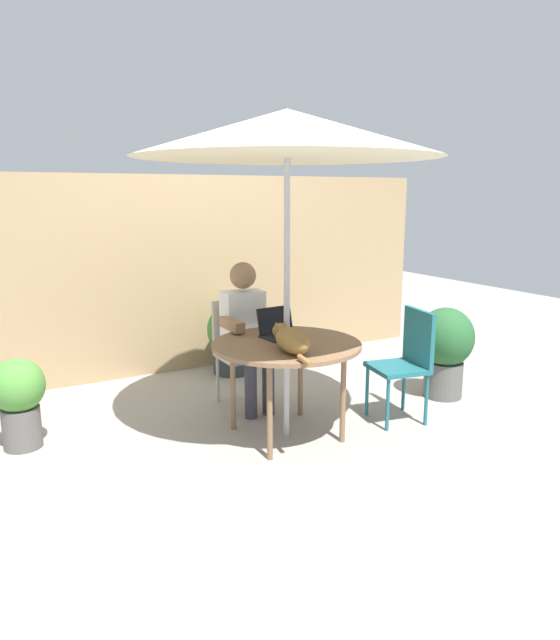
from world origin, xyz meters
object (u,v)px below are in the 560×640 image
(patio_umbrella, at_px, (287,134))
(person_seated, at_px, (247,328))
(potted_plant_by_chair, at_px, (19,397))
(potted_plant_corner, at_px, (232,336))
(cat, at_px, (291,340))
(chair_empty, at_px, (407,356))
(potted_plant_near_fence, at_px, (445,347))
(chair_occupied, at_px, (239,343))
(laptop, at_px, (279,328))
(patio_table, at_px, (287,350))

(patio_umbrella, xyz_separation_m, person_seated, (0.00, 0.67, -1.48))
(person_seated, height_order, potted_plant_by_chair, person_seated)
(potted_plant_by_chair, xyz_separation_m, potted_plant_corner, (2.05, 0.89, 0.00))
(patio_umbrella, distance_m, cat, 1.40)
(chair_empty, bearing_deg, potted_plant_near_fence, 20.70)
(chair_occupied, height_order, laptop, laptop)
(patio_umbrella, relative_size, chair_empty, 2.62)
(chair_empty, xyz_separation_m, person_seated, (-1.00, 0.85, 0.17))
(patio_umbrella, height_order, cat, patio_umbrella)
(patio_table, xyz_separation_m, potted_plant_near_fence, (1.65, 0.07, -0.21))
(person_seated, height_order, potted_plant_corner, person_seated)
(chair_empty, xyz_separation_m, laptop, (-0.95, 0.38, 0.26))
(chair_empty, relative_size, potted_plant_corner, 1.26)
(patio_umbrella, distance_m, chair_occupied, 1.85)
(potted_plant_near_fence, distance_m, potted_plant_corner, 2.07)
(patio_table, xyz_separation_m, person_seated, (0.00, 0.67, 0.03))
(patio_table, distance_m, chair_empty, 1.02)
(person_seated, relative_size, potted_plant_near_fence, 1.52)
(patio_table, distance_m, potted_plant_corner, 1.67)
(patio_table, relative_size, potted_plant_near_fence, 1.35)
(person_seated, bearing_deg, potted_plant_near_fence, -20.07)
(patio_umbrella, bearing_deg, potted_plant_by_chair, 157.48)
(laptop, distance_m, potted_plant_by_chair, 1.92)
(patio_umbrella, xyz_separation_m, cat, (-0.10, -0.23, -1.37))
(patio_umbrella, bearing_deg, patio_table, 0.00)
(chair_occupied, relative_size, person_seated, 0.72)
(laptop, height_order, cat, laptop)
(patio_table, distance_m, potted_plant_by_chair, 1.93)
(chair_empty, height_order, person_seated, person_seated)
(cat, bearing_deg, patio_table, 67.02)
(patio_table, distance_m, cat, 0.29)
(patio_table, bearing_deg, potted_plant_near_fence, 2.36)
(person_seated, bearing_deg, potted_plant_corner, 73.23)
(potted_plant_by_chair, bearing_deg, cat, -30.05)
(person_seated, relative_size, potted_plant_by_chair, 1.87)
(chair_empty, xyz_separation_m, cat, (-1.10, -0.05, 0.28))
(chair_empty, bearing_deg, person_seated, 139.64)
(patio_table, xyz_separation_m, cat, (-0.10, -0.23, 0.14))
(potted_plant_corner, bearing_deg, laptop, -99.60)
(chair_occupied, bearing_deg, potted_plant_near_fence, -24.75)
(chair_occupied, xyz_separation_m, potted_plant_corner, (0.29, 0.79, -0.15))
(person_seated, bearing_deg, patio_umbrella, -90.00)
(patio_umbrella, height_order, person_seated, patio_umbrella)
(chair_occupied, height_order, potted_plant_corner, chair_occupied)
(potted_plant_corner, bearing_deg, potted_plant_by_chair, -156.47)
(patio_table, distance_m, laptop, 0.24)
(chair_empty, relative_size, potted_plant_by_chair, 1.35)
(laptop, bearing_deg, patio_table, -102.87)
(chair_occupied, xyz_separation_m, potted_plant_near_fence, (1.65, -0.76, -0.07))
(patio_umbrella, xyz_separation_m, potted_plant_by_chair, (-1.76, 0.73, -1.80))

